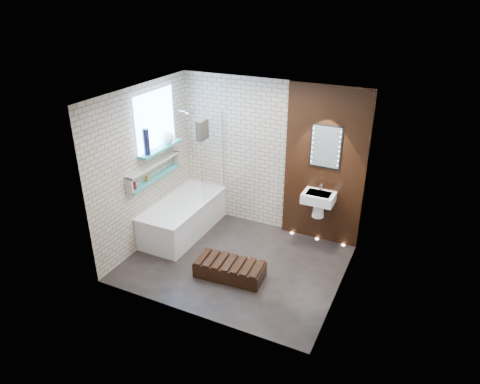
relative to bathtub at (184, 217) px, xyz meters
The scene contains 15 objects.
ground 1.34m from the bathtub, 20.18° to the right, with size 3.20×3.20×0.00m, color black.
room_shell 1.65m from the bathtub, 20.18° to the right, with size 3.24×3.20×2.60m.
walnut_panel 2.53m from the bathtub, 20.65° to the left, with size 1.30×0.06×2.60m, color black.
clerestory_window 1.65m from the bathtub, 163.78° to the right, with size 0.18×1.00×0.94m.
display_niche 1.00m from the bathtub, 135.46° to the right, with size 0.14×1.30×0.26m.
bathtub is the anchor object (origin of this frame).
bath_screen 1.14m from the bathtub, 51.10° to the left, with size 0.01×0.78×1.40m, color white.
towel 1.61m from the bathtub, 22.89° to the left, with size 0.09×0.24×0.32m, color black.
shower_head 1.78m from the bathtub, 98.54° to the left, with size 0.18×0.18×0.02m, color silver.
washbasin 2.32m from the bathtub, 16.01° to the left, with size 0.50×0.36×0.58m.
led_mirror 2.68m from the bathtub, 19.78° to the left, with size 0.50×0.02×0.70m.
walnut_step 1.54m from the bathtub, 31.89° to the right, with size 1.01×0.45×0.22m, color black.
niche_bottles 1.13m from the bathtub, 114.72° to the right, with size 0.05×0.35×0.11m.
sill_vases 1.42m from the bathtub, 163.30° to the right, with size 0.20×0.71×0.41m.
floor_uplights 2.32m from the bathtub, 19.02° to the left, with size 0.96×0.06×0.01m.
Camera 1 is at (2.47, -5.02, 3.92)m, focal length 32.35 mm.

